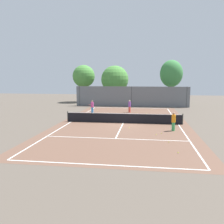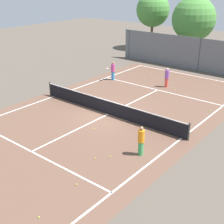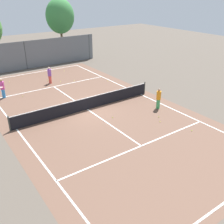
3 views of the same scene
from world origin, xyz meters
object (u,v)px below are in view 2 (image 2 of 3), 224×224
(tennis_ball_12, at_px, (93,129))
(ball_crate, at_px, (104,105))
(tennis_ball_11, at_px, (110,157))
(tennis_ball_6, at_px, (210,111))
(tennis_ball_8, at_px, (151,73))
(tennis_ball_5, at_px, (131,74))
(tennis_ball_9, at_px, (95,158))
(tennis_ball_1, at_px, (214,85))
(tennis_ball_7, at_px, (77,184))
(player_0, at_px, (113,71))
(tennis_ball_2, at_px, (39,217))
(player_2, at_px, (141,141))
(tennis_ball_4, at_px, (186,95))
(tennis_ball_10, at_px, (175,90))
(player_1, at_px, (167,77))
(tennis_ball_0, at_px, (121,84))
(tennis_ball_3, at_px, (171,84))

(tennis_ball_12, bearing_deg, ball_crate, 120.17)
(tennis_ball_11, distance_m, tennis_ball_12, 3.40)
(tennis_ball_6, xyz_separation_m, tennis_ball_8, (-8.32, 5.48, 0.00))
(tennis_ball_5, distance_m, tennis_ball_9, 15.48)
(tennis_ball_8, bearing_deg, tennis_ball_1, 2.84)
(tennis_ball_1, xyz_separation_m, tennis_ball_11, (0.47, -14.77, 0.00))
(tennis_ball_7, xyz_separation_m, tennis_ball_9, (-0.80, 2.16, 0.00))
(player_0, relative_size, tennis_ball_2, 25.08)
(player_2, distance_m, tennis_ball_4, 10.07)
(tennis_ball_6, relative_size, tennis_ball_10, 1.00)
(player_1, xyz_separation_m, player_2, (4.54, -10.53, -0.01))
(ball_crate, xyz_separation_m, tennis_ball_2, (5.26, -10.02, -0.15))
(player_0, height_order, player_2, player_0)
(tennis_ball_7, bearing_deg, player_0, 122.99)
(player_1, distance_m, tennis_ball_1, 4.32)
(tennis_ball_0, bearing_deg, tennis_ball_4, 11.65)
(tennis_ball_11, bearing_deg, tennis_ball_6, 79.94)
(tennis_ball_3, xyz_separation_m, tennis_ball_6, (5.00, -3.62, 0.00))
(tennis_ball_1, distance_m, tennis_ball_10, 3.82)
(tennis_ball_10, bearing_deg, tennis_ball_3, 131.11)
(tennis_ball_0, height_order, tennis_ball_8, same)
(player_1, xyz_separation_m, tennis_ball_4, (2.26, -0.75, -0.81))
(tennis_ball_0, bearing_deg, player_2, -47.36)
(tennis_ball_5, relative_size, tennis_ball_12, 1.00)
(ball_crate, bearing_deg, tennis_ball_7, -57.22)
(tennis_ball_0, xyz_separation_m, tennis_ball_5, (-1.16, 3.11, 0.00))
(player_2, bearing_deg, tennis_ball_7, -100.59)
(player_2, bearing_deg, tennis_ball_3, 111.55)
(player_2, relative_size, tennis_ball_3, 24.70)
(tennis_ball_2, xyz_separation_m, tennis_ball_3, (-4.09, 17.73, 0.00))
(tennis_ball_10, bearing_deg, tennis_ball_7, -78.87)
(player_1, height_order, ball_crate, player_1)
(tennis_ball_0, xyz_separation_m, tennis_ball_12, (4.02, -7.95, 0.00))
(ball_crate, height_order, tennis_ball_12, ball_crate)
(player_1, xyz_separation_m, tennis_ball_10, (0.99, -0.24, -0.81))
(tennis_ball_5, height_order, tennis_ball_9, same)
(tennis_ball_9, distance_m, tennis_ball_12, 3.42)
(tennis_ball_3, xyz_separation_m, tennis_ball_11, (3.41, -12.59, 0.00))
(tennis_ball_3, bearing_deg, tennis_ball_6, -35.86)
(player_1, distance_m, tennis_ball_4, 2.52)
(tennis_ball_6, xyz_separation_m, tennis_ball_11, (-1.59, -8.97, 0.00))
(tennis_ball_5, bearing_deg, tennis_ball_6, -22.43)
(tennis_ball_9, xyz_separation_m, tennis_ball_12, (-2.37, 2.47, 0.00))
(tennis_ball_0, bearing_deg, tennis_ball_10, 20.95)
(ball_crate, xyz_separation_m, tennis_ball_6, (6.16, 4.10, -0.15))
(tennis_ball_1, bearing_deg, player_1, -134.64)
(tennis_ball_2, bearing_deg, player_2, 86.44)
(tennis_ball_2, height_order, tennis_ball_3, same)
(tennis_ball_2, distance_m, tennis_ball_4, 16.25)
(tennis_ball_1, relative_size, tennis_ball_2, 1.00)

